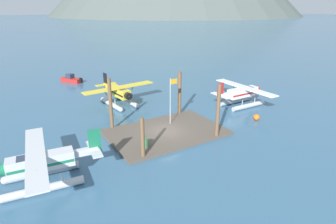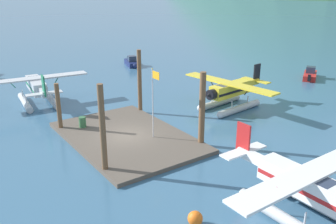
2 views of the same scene
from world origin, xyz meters
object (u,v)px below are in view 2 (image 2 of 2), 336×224
flagpole (154,95)px  boat_red_open_north (310,75)px  fuel_drum (82,122)px  seaplane_white_stbd_fwd (302,189)px  seaplane_silver_port_aft (37,89)px  boat_navy_open_west (132,62)px  seaplane_yellow_bow_centre (230,93)px  mooring_buoy (195,218)px

flagpole → boat_red_open_north: bearing=100.4°
fuel_drum → seaplane_white_stbd_fwd: bearing=14.7°
seaplane_silver_port_aft → boat_navy_open_west: 19.98m
seaplane_white_stbd_fwd → seaplane_yellow_bow_centre: bearing=147.6°
flagpole → mooring_buoy: 11.18m
flagpole → boat_navy_open_west: (-25.10, 12.43, -3.23)m
mooring_buoy → seaplane_white_stbd_fwd: bearing=63.2°
mooring_buoy → boat_red_open_north: size_ratio=0.18×
mooring_buoy → boat_navy_open_west: size_ratio=0.16×
fuel_drum → boat_navy_open_west: 25.56m
mooring_buoy → seaplane_white_stbd_fwd: size_ratio=0.07×
seaplane_yellow_bow_centre → boat_red_open_north: seaplane_yellow_bow_centre is taller
seaplane_yellow_bow_centre → boat_navy_open_west: size_ratio=2.22×
fuel_drum → mooring_buoy: bearing=-1.3°
mooring_buoy → seaplane_yellow_bow_centre: (-12.19, 14.29, 1.19)m
seaplane_silver_port_aft → flagpole: bearing=17.3°
fuel_drum → boat_red_open_north: 31.07m
fuel_drum → seaplane_white_stbd_fwd: 18.25m
flagpole → seaplane_white_stbd_fwd: size_ratio=0.52×
flagpole → boat_navy_open_west: 28.20m
flagpole → seaplane_silver_port_aft: flagpole is taller
mooring_buoy → boat_navy_open_west: bearing=154.8°
flagpole → mooring_buoy: flagpole is taller
fuel_drum → seaplane_yellow_bow_centre: bearing=78.1°
boat_navy_open_west → boat_red_open_north: (20.09, 14.98, 0.00)m
seaplane_white_stbd_fwd → boat_navy_open_west: bearing=163.0°
seaplane_yellow_bow_centre → boat_navy_open_west: seaplane_yellow_bow_centre is taller
boat_navy_open_west → fuel_drum: bearing=-39.0°
flagpole → seaplane_yellow_bow_centre: flagpole is taller
seaplane_yellow_bow_centre → mooring_buoy: bearing=-49.5°
flagpole → seaplane_yellow_bow_centre: 10.75m
fuel_drum → seaplane_white_stbd_fwd: (17.64, 4.61, 0.84)m
flagpole → seaplane_yellow_bow_centre: size_ratio=0.52×
mooring_buoy → boat_red_open_north: 34.77m
flagpole → boat_red_open_north: (-5.01, 27.41, -3.23)m
seaplane_white_stbd_fwd → flagpole: bearing=-175.6°
seaplane_yellow_bow_centre → seaplane_white_stbd_fwd: bearing=-32.4°
seaplane_silver_port_aft → boat_navy_open_west: (-10.45, 16.99, -1.09)m
boat_navy_open_west → boat_red_open_north: same height
seaplane_white_stbd_fwd → mooring_buoy: bearing=-116.8°
flagpole → seaplane_white_stbd_fwd: flagpole is taller
seaplane_silver_port_aft → mooring_buoy: bearing=1.3°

